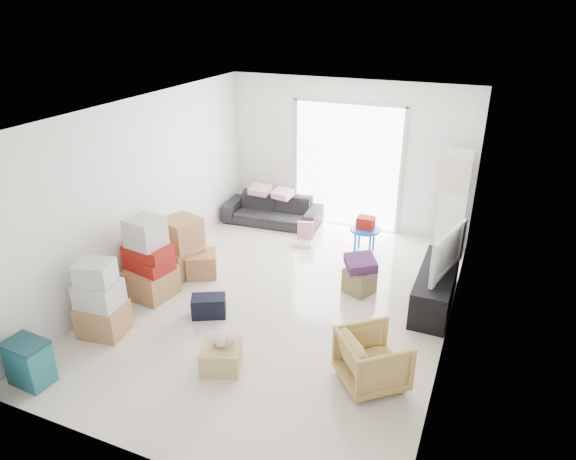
% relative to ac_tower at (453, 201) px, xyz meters
% --- Properties ---
extents(room_shell, '(4.98, 6.48, 3.18)m').
position_rel_ac_tower_xyz_m(room_shell, '(-1.95, -2.65, 0.48)').
color(room_shell, beige).
rests_on(room_shell, ground).
extents(sliding_door, '(2.10, 0.04, 2.33)m').
position_rel_ac_tower_xyz_m(sliding_door, '(-1.95, 0.33, 0.37)').
color(sliding_door, white).
rests_on(sliding_door, room_shell).
extents(ac_tower, '(0.45, 0.30, 1.75)m').
position_rel_ac_tower_xyz_m(ac_tower, '(0.00, 0.00, 0.00)').
color(ac_tower, silver).
rests_on(ac_tower, room_shell).
extents(tv_console, '(0.47, 1.58, 0.53)m').
position_rel_ac_tower_xyz_m(tv_console, '(0.05, -1.86, -0.61)').
color(tv_console, black).
rests_on(tv_console, room_shell).
extents(television, '(0.87, 1.20, 0.14)m').
position_rel_ac_tower_xyz_m(television, '(0.05, -1.86, -0.28)').
color(television, black).
rests_on(television, tv_console).
extents(sofa, '(1.86, 0.67, 0.72)m').
position_rel_ac_tower_xyz_m(sofa, '(-3.22, -0.15, -0.52)').
color(sofa, black).
rests_on(sofa, room_shell).
extents(pillow_left, '(0.40, 0.32, 0.12)m').
position_rel_ac_tower_xyz_m(pillow_left, '(-3.51, -0.10, -0.10)').
color(pillow_left, '#F4B2BF').
rests_on(pillow_left, sofa).
extents(pillow_right, '(0.40, 0.35, 0.12)m').
position_rel_ac_tower_xyz_m(pillow_right, '(-3.02, -0.13, -0.10)').
color(pillow_right, '#F4B2BF').
rests_on(pillow_right, sofa).
extents(armchair, '(0.92, 0.92, 0.69)m').
position_rel_ac_tower_xyz_m(armchair, '(-0.35, -3.81, -0.53)').
color(armchair, tan).
rests_on(armchair, room_shell).
extents(storage_bins, '(0.48, 0.35, 0.54)m').
position_rel_ac_tower_xyz_m(storage_bins, '(-3.85, -5.28, -0.60)').
color(storage_bins, '#185F6A').
rests_on(storage_bins, room_shell).
extents(box_stack_a, '(0.62, 0.54, 1.02)m').
position_rel_ac_tower_xyz_m(box_stack_a, '(-3.75, -4.22, -0.42)').
color(box_stack_a, '#B07B4F').
rests_on(box_stack_a, room_shell).
extents(box_stack_b, '(0.72, 0.65, 1.21)m').
position_rel_ac_tower_xyz_m(box_stack_b, '(-3.75, -3.22, -0.35)').
color(box_stack_b, '#B07B4F').
rests_on(box_stack_b, room_shell).
extents(box_stack_c, '(0.76, 0.71, 0.90)m').
position_rel_ac_tower_xyz_m(box_stack_c, '(-3.72, -2.44, -0.44)').
color(box_stack_c, '#B07B4F').
rests_on(box_stack_c, room_shell).
extents(loose_box, '(0.62, 0.62, 0.38)m').
position_rel_ac_tower_xyz_m(loose_box, '(-3.40, -2.42, -0.69)').
color(loose_box, '#B07B4F').
rests_on(loose_box, room_shell).
extents(duffel_bag, '(0.53, 0.45, 0.29)m').
position_rel_ac_tower_xyz_m(duffel_bag, '(-2.72, -3.36, -0.73)').
color(duffel_bag, black).
rests_on(duffel_bag, room_shell).
extents(ottoman, '(0.50, 0.50, 0.37)m').
position_rel_ac_tower_xyz_m(ottoman, '(-1.01, -1.97, -0.69)').
color(ottoman, olive).
rests_on(ottoman, room_shell).
extents(blanket, '(0.56, 0.56, 0.14)m').
position_rel_ac_tower_xyz_m(blanket, '(-1.01, -1.97, -0.43)').
color(blanket, '#4B2051').
rests_on(blanket, ottoman).
extents(kids_table, '(0.51, 0.51, 0.64)m').
position_rel_ac_tower_xyz_m(kids_table, '(-1.29, -0.67, -0.42)').
color(kids_table, blue).
rests_on(kids_table, room_shell).
extents(toy_walker, '(0.36, 0.34, 0.40)m').
position_rel_ac_tower_xyz_m(toy_walker, '(-2.33, -0.79, -0.76)').
color(toy_walker, silver).
rests_on(toy_walker, room_shell).
extents(wood_crate, '(0.57, 0.57, 0.30)m').
position_rel_ac_tower_xyz_m(wood_crate, '(-2.03, -4.23, -0.73)').
color(wood_crate, tan).
rests_on(wood_crate, room_shell).
extents(plush_bunny, '(0.28, 0.16, 0.14)m').
position_rel_ac_tower_xyz_m(plush_bunny, '(-2.00, -4.23, -0.52)').
color(plush_bunny, '#B2ADA8').
rests_on(plush_bunny, wood_crate).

